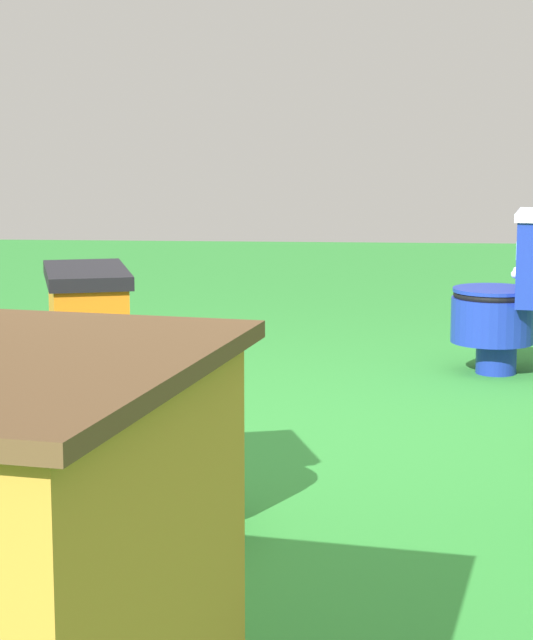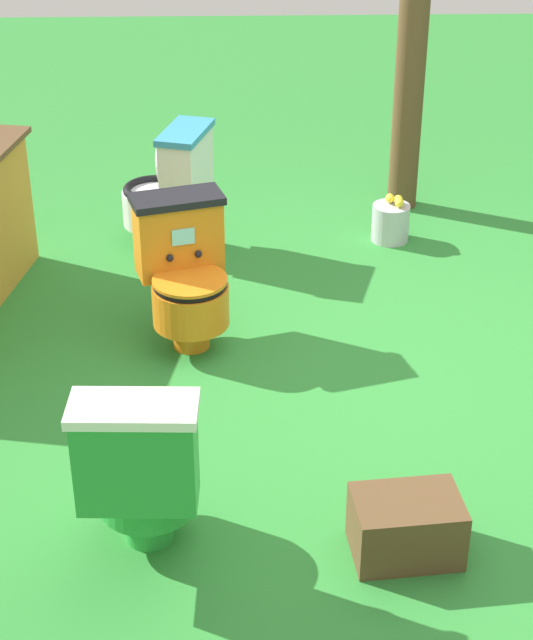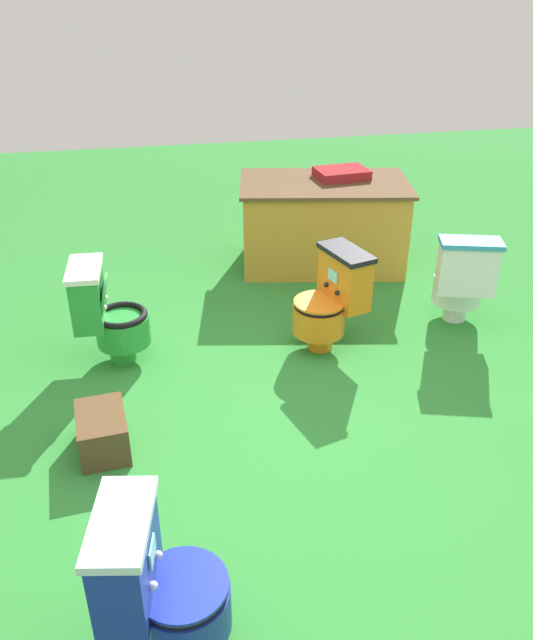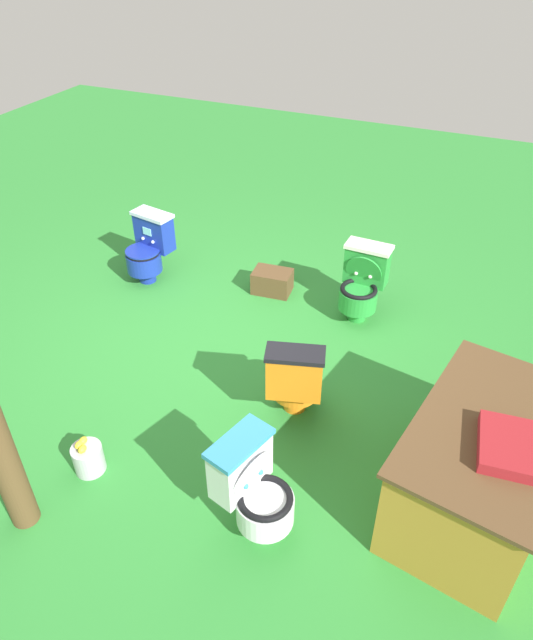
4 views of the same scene
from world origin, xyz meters
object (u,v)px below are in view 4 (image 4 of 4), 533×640
Objects in this scene: toilet_orange at (295,379)px; lemon_bucket at (88,458)px; vendor_table at (480,467)px; toilet_blue at (149,248)px; toilet_white at (254,488)px; toilet_green at (362,282)px; small_crate at (272,282)px.

lemon_bucket is at bearing -152.43° from toilet_orange.
toilet_orange reaches higher than lemon_bucket.
toilet_orange is 0.46× the size of vendor_table.
lemon_bucket is (2.42, 1.01, -0.25)m from toilet_blue.
toilet_white is 3.29m from toilet_blue.
toilet_green reaches higher than small_crate.
small_crate is at bearing -143.28° from toilet_white.
toilet_blue is 1.84× the size of small_crate.
toilet_orange is at bearing 28.59° from small_crate.
toilet_blue is 2.53m from toilet_orange.
toilet_green is at bearing 70.07° from toilet_orange.
lemon_bucket is at bearing -6.28° from small_crate.
toilet_orange is at bearing 159.35° from toilet_blue.
lemon_bucket is at bearing 67.08° from toilet_green.
lemon_bucket is (2.65, -1.25, -0.26)m from toilet_green.
toilet_orange reaches higher than small_crate.
small_crate is at bearing 0.02° from toilet_green.
toilet_white is 2.63× the size of lemon_bucket.
toilet_orange is at bearing -103.43° from vendor_table.
toilet_white is 1.84× the size of small_crate.
toilet_orange is at bearing -156.89° from toilet_white.
toilet_blue is (-2.36, -2.29, -0.00)m from toilet_white.
small_crate is (-2.63, -0.99, -0.25)m from toilet_white.
small_crate is (-1.57, -0.86, -0.25)m from toilet_orange.
lemon_bucket reaches higher than small_crate.
toilet_blue is 0.46× the size of vendor_table.
toilet_orange is (1.30, 2.16, 0.00)m from toilet_blue.
lemon_bucket is at bearing -73.16° from vendor_table.
toilet_white is 1.00× the size of toilet_green.
small_crate is at bearing 102.19° from toilet_orange.
vendor_table is at bearing 106.84° from lemon_bucket.
small_crate is at bearing 173.72° from lemon_bucket.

